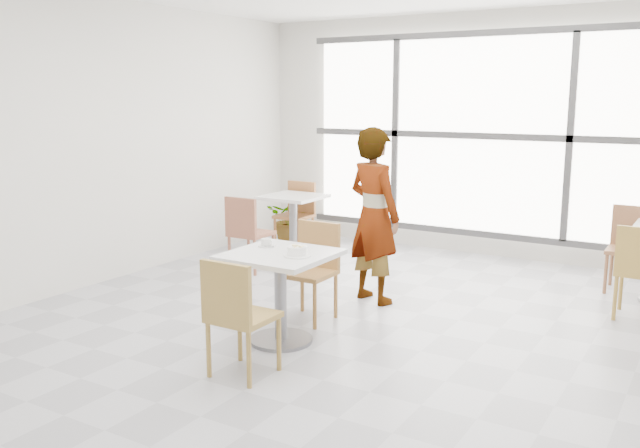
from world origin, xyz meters
The scene contains 15 objects.
floor centered at (0.00, 0.00, 0.00)m, with size 7.00×7.00×0.00m, color #9E9EA5.
wall_back centered at (0.00, 3.50, 1.50)m, with size 6.00×6.00×0.00m, color silver.
wall_left centered at (-3.00, 0.00, 1.50)m, with size 7.00×7.00×0.00m, color silver.
window centered at (0.00, 3.44, 1.50)m, with size 4.60×0.07×2.52m.
main_table centered at (-0.32, -0.39, 0.52)m, with size 0.80×0.80×0.75m.
chair_near centered at (-0.17, -1.15, 0.50)m, with size 0.42×0.42×0.87m.
chair_far centered at (-0.42, 0.27, 0.50)m, with size 0.42×0.42×0.87m.
oatmeal_bowl centered at (-0.13, -0.43, 0.79)m, with size 0.21×0.21×0.10m.
coffee_cup centered at (-0.54, -0.27, 0.78)m, with size 0.16×0.13×0.07m.
person centered at (-0.19, 1.01, 0.85)m, with size 0.62×0.41×1.70m, color black.
bg_table_left centered at (-1.97, 2.29, 0.49)m, with size 0.70×0.70×0.75m.
bg_chair_left_near centered at (-1.92, 1.25, 0.50)m, with size 0.42×0.42×0.87m.
bg_chair_left_far centered at (-2.13, 2.62, 0.50)m, with size 0.42×0.42×0.87m.
bg_chair_right_far centered at (1.91, 2.71, 0.50)m, with size 0.42×0.42×0.87m.
plant_left centered at (-2.33, 2.77, 0.34)m, with size 0.62×0.53×0.68m, color #377130.
Camera 1 is at (2.69, -4.73, 1.99)m, focal length 37.90 mm.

